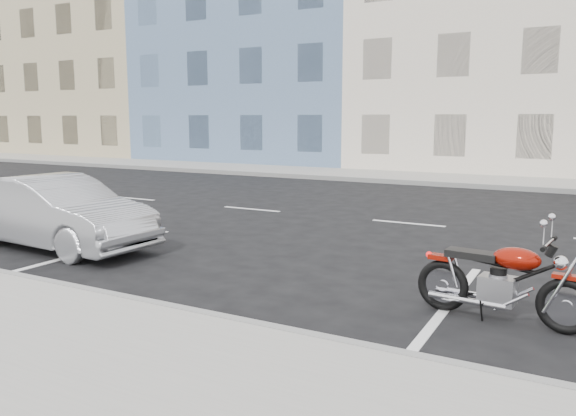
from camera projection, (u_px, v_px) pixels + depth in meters
The scene contains 9 objects.
ground at pixel (506, 232), 11.18m from camera, with size 120.00×120.00×0.00m, color black.
sidewalk_far at pixel (398, 177), 21.08m from camera, with size 80.00×3.40×0.15m, color gray.
curb_near at pixel (34, 283), 7.46m from camera, with size 80.00×0.12×0.16m, color gray.
curb_far at pixel (383, 181), 19.60m from camera, with size 80.00×0.12×0.16m, color gray.
bldg_far_west at pixel (125, 60), 36.65m from camera, with size 12.00×12.00×12.00m, color tan.
bldg_blue at pixel (285, 40), 30.90m from camera, with size 12.00×12.00×13.00m, color slate.
bldg_cream at pixel (518, 40), 25.36m from camera, with size 12.00×12.00×11.50m, color beige.
motorcycle at pixel (570, 294), 5.82m from camera, with size 1.93×0.64×0.97m.
sedan_silver at pixel (57, 212), 9.72m from camera, with size 1.34×3.83×1.26m, color #929499.
Camera 1 is at (1.41, -11.72, 2.24)m, focal length 35.00 mm.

